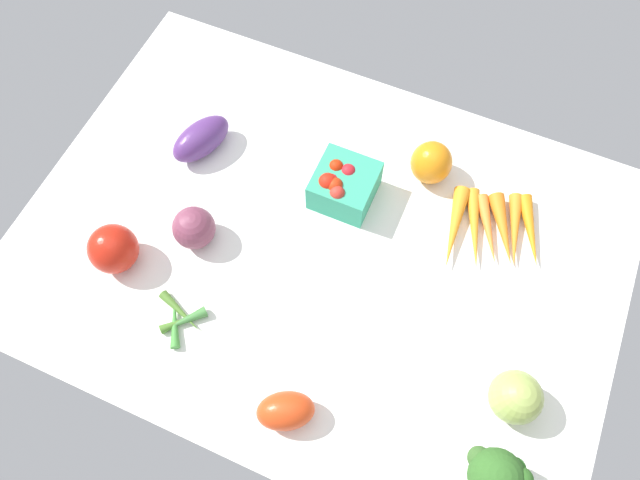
% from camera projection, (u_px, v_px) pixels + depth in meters
% --- Properties ---
extents(tablecloth, '(1.04, 0.76, 0.02)m').
position_uv_depth(tablecloth, '(320.00, 247.00, 1.06)').
color(tablecloth, white).
rests_on(tablecloth, ground).
extents(eggplant, '(0.10, 0.14, 0.06)m').
position_uv_depth(eggplant, '(201.00, 139.00, 1.11)').
color(eggplant, '#563074').
rests_on(eggplant, tablecloth).
extents(carrot_bunch, '(0.19, 0.19, 0.03)m').
position_uv_depth(carrot_bunch, '(491.00, 229.00, 1.05)').
color(carrot_bunch, orange).
rests_on(carrot_bunch, tablecloth).
extents(red_onion_near_basket, '(0.07, 0.07, 0.07)m').
position_uv_depth(red_onion_near_basket, '(194.00, 228.00, 1.02)').
color(red_onion_near_basket, '#7A3A50').
rests_on(red_onion_near_basket, tablecloth).
extents(berry_basket, '(0.11, 0.11, 0.08)m').
position_uv_depth(berry_basket, '(345.00, 186.00, 1.06)').
color(berry_basket, '#35A47E').
rests_on(berry_basket, tablecloth).
extents(roma_tomato, '(0.11, 0.09, 0.06)m').
position_uv_depth(roma_tomato, '(286.00, 411.00, 0.90)').
color(roma_tomato, red).
rests_on(roma_tomato, tablecloth).
extents(okra_pile, '(0.09, 0.08, 0.02)m').
position_uv_depth(okra_pile, '(180.00, 319.00, 0.98)').
color(okra_pile, '#4B772B').
rests_on(okra_pile, tablecloth).
extents(bell_pepper_red, '(0.10, 0.10, 0.09)m').
position_uv_depth(bell_pepper_red, '(113.00, 249.00, 1.00)').
color(bell_pepper_red, red).
rests_on(bell_pepper_red, tablecloth).
extents(broccoli_head, '(0.09, 0.08, 0.11)m').
position_uv_depth(broccoli_head, '(497.00, 476.00, 0.83)').
color(broccoli_head, '#A4C780').
rests_on(broccoli_head, tablecloth).
extents(bell_pepper_orange, '(0.10, 0.10, 0.08)m').
position_uv_depth(bell_pepper_orange, '(431.00, 163.00, 1.08)').
color(bell_pepper_orange, orange).
rests_on(bell_pepper_orange, tablecloth).
extents(heirloom_tomato_green, '(0.08, 0.08, 0.08)m').
position_uv_depth(heirloom_tomato_green, '(516.00, 397.00, 0.90)').
color(heirloom_tomato_green, '#9BB155').
rests_on(heirloom_tomato_green, tablecloth).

